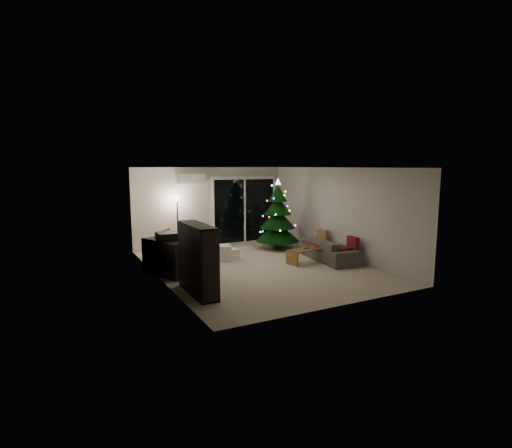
{
  "coord_description": "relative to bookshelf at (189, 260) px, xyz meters",
  "views": [
    {
      "loc": [
        -4.64,
        -8.75,
        2.54
      ],
      "look_at": [
        0.1,
        0.3,
        1.05
      ],
      "focal_mm": 28.0,
      "sensor_mm": 36.0,
      "label": 1
    }
  ],
  "objects": [
    {
      "name": "floor_lamp",
      "position": [
        1.05,
        4.28,
        0.1
      ],
      "size": [
        0.26,
        0.26,
        1.61
      ],
      "primitive_type": "cylinder",
      "color": "black",
      "rests_on": "floor"
    },
    {
      "name": "cardboard_box_a",
      "position": [
        1.0,
        2.07,
        -0.56
      ],
      "size": [
        0.49,
        0.43,
        0.29
      ],
      "primitive_type": "cube",
      "rotation": [
        0.0,
        0.0,
        0.35
      ],
      "color": "white",
      "rests_on": "floor"
    },
    {
      "name": "ottoman",
      "position": [
        1.7,
        2.4,
        -0.5
      ],
      "size": [
        0.57,
        0.57,
        0.42
      ],
      "primitive_type": "cube",
      "rotation": [
        0.0,
        0.0,
        -0.26
      ],
      "color": "silver",
      "rests_on": "floor"
    },
    {
      "name": "cushion_a",
      "position": [
        4.55,
        1.74,
        -0.17
      ],
      "size": [
        0.15,
        0.4,
        0.39
      ],
      "primitive_type": "cube",
      "rotation": [
        0.0,
        0.0,
        0.09
      ],
      "color": "#A08D53",
      "rests_on": "sofa"
    },
    {
      "name": "bookshelf",
      "position": [
        0.0,
        0.0,
        0.0
      ],
      "size": [
        0.89,
        1.43,
        1.41
      ],
      "primitive_type": null,
      "rotation": [
        0.0,
        0.0,
        -0.41
      ],
      "color": "black",
      "rests_on": "floor"
    },
    {
      "name": "coffee_table",
      "position": [
        3.68,
        1.06,
        -0.5
      ],
      "size": [
        1.31,
        0.63,
        0.4
      ],
      "primitive_type": null,
      "rotation": [
        0.0,
        0.0,
        0.15
      ],
      "color": "brown",
      "rests_on": "floor"
    },
    {
      "name": "remote_b",
      "position": [
        3.78,
        1.11,
        -0.3
      ],
      "size": [
        0.15,
        0.09,
        0.02
      ],
      "primitive_type": "cube",
      "rotation": [
        0.0,
        0.0,
        0.35
      ],
      "color": "slate",
      "rests_on": "coffee_table"
    },
    {
      "name": "sofa_throw",
      "position": [
        4.2,
        1.09,
        -0.28
      ],
      "size": [
        0.63,
        1.45,
        0.05
      ],
      "primitive_type": "cube",
      "color": "maroon",
      "rests_on": "sofa"
    },
    {
      "name": "christmas_tree",
      "position": [
        3.83,
        3.04,
        0.38
      ],
      "size": [
        1.36,
        1.36,
        2.17
      ],
      "primitive_type": "cone",
      "rotation": [
        0.0,
        0.0,
        -0.02
      ],
      "color": "black",
      "rests_on": "floor"
    },
    {
      "name": "room",
      "position": [
        2.71,
        2.85,
        0.31
      ],
      "size": [
        6.5,
        7.51,
        2.6
      ],
      "color": "beige",
      "rests_on": "ground"
    },
    {
      "name": "side_table",
      "position": [
        2.22,
        4.32,
        -0.44
      ],
      "size": [
        0.43,
        0.43,
        0.52
      ],
      "primitive_type": "cylinder",
      "rotation": [
        0.0,
        0.0,
        -0.04
      ],
      "color": "black",
      "rests_on": "floor"
    },
    {
      "name": "sofa",
      "position": [
        4.3,
        1.09,
        -0.41
      ],
      "size": [
        1.07,
        2.11,
        0.59
      ],
      "primitive_type": "imported",
      "rotation": [
        0.0,
        0.0,
        1.43
      ],
      "color": "#444542",
      "rests_on": "floor"
    },
    {
      "name": "media_cabinet",
      "position": [
        0.0,
        1.68,
        -0.29
      ],
      "size": [
        0.94,
        1.42,
        0.83
      ],
      "primitive_type": "cube",
      "rotation": [
        0.0,
        0.0,
        0.36
      ],
      "color": "black",
      "rests_on": "floor"
    },
    {
      "name": "cardboard_box_b",
      "position": [
        1.97,
        2.39,
        -0.56
      ],
      "size": [
        0.48,
        0.42,
        0.28
      ],
      "primitive_type": "cube",
      "rotation": [
        0.0,
        0.0,
        0.33
      ],
      "color": "white",
      "rests_on": "floor"
    },
    {
      "name": "remote_a",
      "position": [
        3.53,
        1.06,
        -0.3
      ],
      "size": [
        0.16,
        0.05,
        0.02
      ],
      "primitive_type": "cube",
      "color": "black",
      "rests_on": "coffee_table"
    },
    {
      "name": "armchair",
      "position": [
        0.8,
        3.53,
        -0.33
      ],
      "size": [
        1.14,
        1.15,
        0.76
      ],
      "primitive_type": "imported",
      "rotation": [
        0.0,
        0.0,
        2.52
      ],
      "color": "#492D1F",
      "rests_on": "floor"
    },
    {
      "name": "stereo",
      "position": [
        0.0,
        1.68,
        0.21
      ],
      "size": [
        0.42,
        0.5,
        0.18
      ],
      "primitive_type": "cube",
      "color": "black",
      "rests_on": "media_cabinet"
    },
    {
      "name": "cushion_b",
      "position": [
        4.55,
        0.44,
        -0.17
      ],
      "size": [
        0.14,
        0.39,
        0.39
      ],
      "primitive_type": "cube",
      "rotation": [
        0.0,
        0.0,
        -0.07
      ],
      "color": "maroon",
      "rests_on": "sofa"
    }
  ]
}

